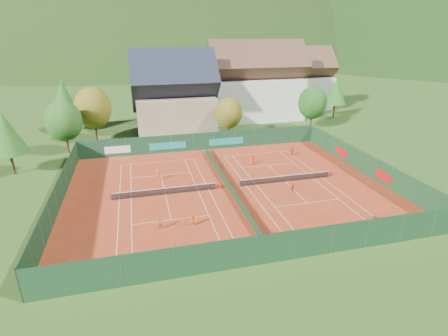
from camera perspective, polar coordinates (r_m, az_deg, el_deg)
ground at (r=45.07m, az=0.63°, el=-3.29°), size 600.00×600.00×0.00m
clay_pad at (r=45.06m, az=0.63°, el=-3.26°), size 40.00×32.00×0.01m
court_markings_left at (r=43.88m, az=-9.55°, el=-4.29°), size 11.03×23.83×0.00m
court_markings_right at (r=47.58m, az=9.99°, el=-2.21°), size 11.03×23.83×0.00m
tennis_net_left at (r=43.67m, az=-9.39°, el=-3.69°), size 13.30×0.10×1.02m
tennis_net_right at (r=47.45m, az=10.20°, el=-1.64°), size 13.30×0.10×1.02m
court_divider at (r=44.86m, az=0.63°, el=-2.69°), size 0.03×28.80×1.00m
fence_north at (r=59.06m, az=-3.80°, el=4.31°), size 40.00×0.10×3.00m
fence_south at (r=31.11m, az=8.43°, el=-12.74°), size 40.00×0.04×3.00m
fence_west at (r=44.19m, az=-25.36°, el=-3.88°), size 0.04×32.00×3.00m
fence_east at (r=52.96m, az=22.02°, el=0.69°), size 0.09×32.00×3.00m
chalet at (r=71.00m, az=-8.11°, el=11.35°), size 16.20×12.00×16.00m
hotel_block_a at (r=80.89m, az=5.18°, el=13.24°), size 21.60×11.00×17.25m
hotel_block_b at (r=93.67m, az=11.84°, el=13.54°), size 17.28×10.00×15.50m
tree_west_front at (r=62.09m, az=-24.71°, el=6.99°), size 5.72×5.72×8.69m
tree_west_mid at (r=67.18m, az=-20.63°, el=9.15°), size 6.44×6.44×9.78m
tree_west_back at (r=75.72m, az=-24.73°, el=10.35°), size 5.60×5.60×10.00m
tree_center at (r=65.28m, az=0.78°, el=8.97°), size 5.01×5.01×7.60m
tree_east_front at (r=73.58m, az=14.25°, el=10.29°), size 5.72×5.72×8.69m
tree_east_mid at (r=85.26m, az=17.82°, el=11.85°), size 5.04×5.04×9.00m
tree_west_side at (r=55.88m, az=-32.12°, el=4.92°), size 5.04×5.04×9.00m
tree_east_back at (r=88.38m, az=10.59°, el=13.26°), size 7.15×7.15×10.86m
mountain_backdrop at (r=281.94m, az=-6.10°, el=9.40°), size 820.00×530.00×242.00m
ball_hopper at (r=40.27m, az=23.40°, el=-7.51°), size 0.34×0.34×0.80m
loose_ball_0 at (r=37.66m, az=-8.25°, el=-8.78°), size 0.07×0.07×0.07m
loose_ball_1 at (r=37.44m, az=8.65°, el=-9.00°), size 0.07×0.07×0.07m
loose_ball_2 at (r=51.35m, az=1.97°, el=-0.05°), size 0.07×0.07×0.07m
loose_ball_3 at (r=52.19m, az=-7.24°, el=0.15°), size 0.07×0.07×0.07m
player_left_near at (r=36.30m, az=-10.47°, el=-8.88°), size 0.56×0.38×1.48m
player_left_mid at (r=36.49m, az=-5.07°, el=-8.54°), size 0.76×0.67×1.33m
player_left_far at (r=47.95m, az=-10.74°, el=-1.11°), size 1.03×0.66×1.51m
player_right_near at (r=44.40m, az=11.14°, el=-3.17°), size 0.83×0.65×1.32m
player_right_far_a at (r=52.75m, az=4.60°, el=1.37°), size 0.89×0.71×1.58m
player_right_far_b at (r=57.51m, az=11.03°, el=2.67°), size 1.37×0.89×1.42m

